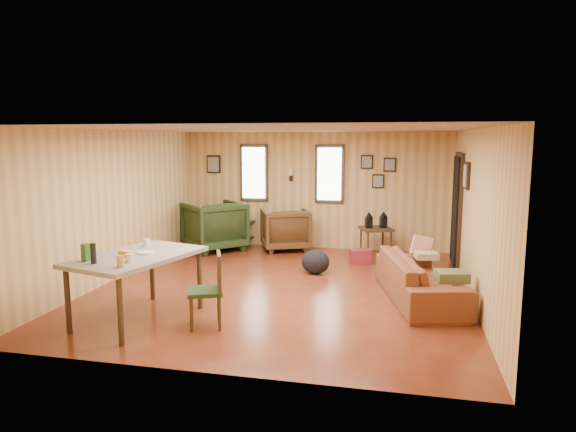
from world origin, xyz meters
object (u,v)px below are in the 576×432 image
Objects in this scene: end_table at (243,228)px; recliner_brown at (285,227)px; sofa at (420,271)px; recliner_green at (214,224)px; side_table at (376,226)px; dining_table at (136,261)px.

recliner_brown is at bearing -17.36° from end_table.
end_table is (-1.00, 0.31, -0.10)m from recliner_brown.
sofa is 4.72m from recliner_green.
recliner_green reaches higher than side_table.
recliner_green is at bearing 44.49° from sofa.
recliner_green is at bearing 112.03° from dining_table.
dining_table is (-2.74, -4.14, 0.16)m from side_table.
recliner_green is 3.26m from side_table.
dining_table is at bearing -88.66° from end_table.
side_table is at bearing 2.82° from sofa.
side_table is at bearing -11.96° from end_table.
dining_table is (0.52, -4.09, 0.22)m from recliner_green.
dining_table reaches higher than recliner_brown.
dining_table is at bearing 51.67° from recliner_green.
recliner_green is 4.13m from dining_table.
side_table reaches higher than sofa.
recliner_brown is at bearing 147.84° from recliner_green.
recliner_brown is at bearing 93.45° from dining_table.
sofa is at bearing 102.67° from recliner_green.
side_table is at bearing 135.26° from recliner_green.
recliner_brown is 1.45m from recliner_green.
side_table is at bearing 71.34° from dining_table.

